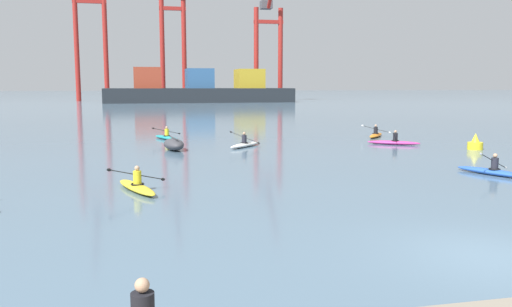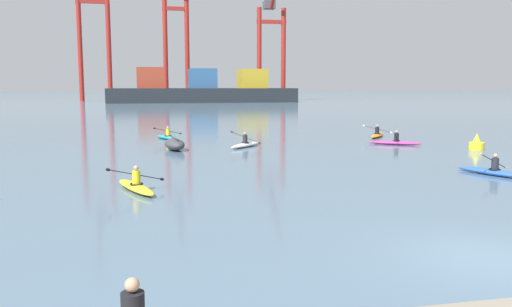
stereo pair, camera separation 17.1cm
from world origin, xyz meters
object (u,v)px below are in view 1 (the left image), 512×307
(kayak_teal, at_px, (166,137))
(capsized_dinghy, at_px, (174,144))
(gantry_crane_east_mid, at_px, (269,36))
(kayak_orange, at_px, (376,135))
(gantry_crane_west, at_px, (90,21))
(gantry_crane_west_mid, at_px, (173,29))
(kayak_magenta, at_px, (394,142))
(kayak_white, at_px, (245,144))
(container_barge, at_px, (199,90))
(channel_buoy, at_px, (475,144))
(kayak_blue, at_px, (492,171))
(kayak_yellow, at_px, (137,186))

(kayak_teal, bearing_deg, capsized_dinghy, -88.86)
(gantry_crane_east_mid, bearing_deg, kayak_orange, -98.91)
(gantry_crane_west, bearing_deg, capsized_dinghy, -82.72)
(gantry_crane_west_mid, xyz_separation_m, capsized_dinghy, (-6.65, -104.48, -17.69))
(kayak_magenta, xyz_separation_m, kayak_white, (-9.82, 0.86, 0.00))
(container_barge, xyz_separation_m, kayak_magenta, (2.76, -90.75, -2.58))
(kayak_orange, bearing_deg, container_barge, 92.57)
(capsized_dinghy, bearing_deg, channel_buoy, -11.65)
(gantry_crane_west, distance_m, kayak_white, 108.39)
(kayak_magenta, bearing_deg, kayak_blue, -96.55)
(kayak_blue, bearing_deg, kayak_white, 124.04)
(gantry_crane_east_mid, distance_m, capsized_dinghy, 103.79)
(gantry_crane_east_mid, relative_size, capsized_dinghy, 12.49)
(gantry_crane_west, relative_size, kayak_blue, 12.27)
(kayak_yellow, distance_m, kayak_blue, 15.09)
(gantry_crane_east_mid, relative_size, channel_buoy, 34.17)
(gantry_crane_west, relative_size, kayak_white, 14.05)
(gantry_crane_east_mid, bearing_deg, kayak_blue, -98.81)
(kayak_yellow, xyz_separation_m, kayak_orange, (17.53, 16.91, 0.00))
(capsized_dinghy, xyz_separation_m, kayak_teal, (-0.13, 6.50, -0.18))
(gantry_crane_east_mid, xyz_separation_m, capsized_dinghy, (-30.04, -98.10, -15.75))
(channel_buoy, relative_size, kayak_teal, 0.30)
(kayak_teal, bearing_deg, kayak_blue, -54.47)
(kayak_blue, distance_m, kayak_teal, 22.57)
(channel_buoy, relative_size, kayak_white, 0.34)
(kayak_magenta, bearing_deg, capsized_dinghy, 179.31)
(gantry_crane_west, height_order, kayak_white, gantry_crane_west)
(gantry_crane_west_mid, relative_size, kayak_magenta, 11.51)
(kayak_orange, relative_size, kayak_white, 1.04)
(container_barge, distance_m, kayak_yellow, 103.60)
(container_barge, relative_size, kayak_yellow, 12.65)
(kayak_magenta, height_order, kayak_teal, same)
(gantry_crane_west, distance_m, gantry_crane_east_mid, 44.36)
(kayak_teal, height_order, kayak_white, kayak_white)
(gantry_crane_west, relative_size, kayak_magenta, 13.02)
(gantry_crane_west_mid, xyz_separation_m, channel_buoy, (11.24, -108.17, -17.68))
(gantry_crane_west, bearing_deg, kayak_blue, -77.31)
(gantry_crane_west_mid, bearing_deg, kayak_orange, -84.97)
(kayak_blue, bearing_deg, channel_buoy, 59.04)
(container_barge, xyz_separation_m, gantry_crane_west, (-25.08, 15.22, 16.81))
(gantry_crane_west, bearing_deg, gantry_crane_west_mid, -3.74)
(channel_buoy, relative_size, kayak_yellow, 0.29)
(gantry_crane_east_mid, distance_m, kayak_teal, 97.74)
(kayak_blue, bearing_deg, gantry_crane_west, 102.69)
(kayak_yellow, bearing_deg, kayak_blue, 0.79)
(gantry_crane_west_mid, xyz_separation_m, kayak_orange, (8.77, -99.65, -17.87))
(container_barge, bearing_deg, gantry_crane_west_mid, 109.48)
(gantry_crane_west_mid, relative_size, capsized_dinghy, 13.41)
(kayak_yellow, bearing_deg, gantry_crane_east_mid, 73.73)
(kayak_white, bearing_deg, kayak_magenta, -4.98)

